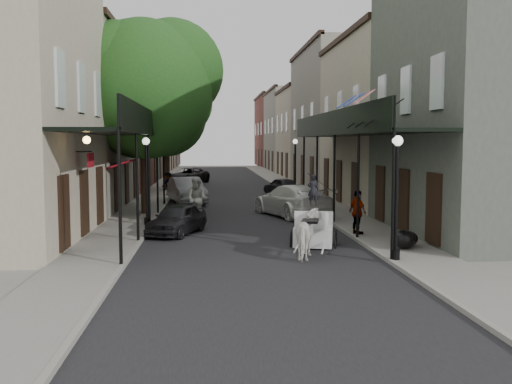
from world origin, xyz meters
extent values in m
plane|color=gray|center=(0.00, 0.00, 0.00)|extent=(140.00, 140.00, 0.00)
cube|color=black|center=(0.00, 20.00, 0.01)|extent=(8.00, 90.00, 0.01)
cube|color=gray|center=(-5.00, 20.00, 0.06)|extent=(2.20, 90.00, 0.12)
cube|color=gray|center=(5.00, 20.00, 0.06)|extent=(2.20, 90.00, 0.12)
cube|color=#B5A991|center=(-8.60, 30.00, 5.25)|extent=(5.00, 80.00, 10.50)
cube|color=gray|center=(8.60, 30.00, 5.25)|extent=(5.00, 80.00, 10.50)
cube|color=black|center=(-5.00, 7.00, 4.00)|extent=(2.20, 18.00, 0.12)
cube|color=black|center=(-3.95, 7.00, 4.50)|extent=(0.06, 18.00, 1.00)
cylinder|color=black|center=(-4.00, -2.00, 2.12)|extent=(0.10, 0.10, 4.00)
cylinder|color=black|center=(-4.00, 6.00, 2.12)|extent=(0.10, 0.10, 4.00)
cylinder|color=black|center=(-4.00, 14.00, 2.12)|extent=(0.10, 0.10, 4.00)
cube|color=black|center=(5.00, 7.00, 4.00)|extent=(2.20, 18.00, 0.12)
cube|color=black|center=(3.95, 7.00, 4.50)|extent=(0.06, 18.00, 1.00)
cylinder|color=black|center=(4.00, -2.00, 2.12)|extent=(0.10, 0.10, 4.00)
cylinder|color=black|center=(4.00, 6.00, 2.12)|extent=(0.10, 0.10, 4.00)
cylinder|color=black|center=(4.00, 14.00, 2.12)|extent=(0.10, 0.10, 4.00)
cylinder|color=#382619|center=(-4.60, 10.00, 2.92)|extent=(0.44, 0.44, 5.60)
sphere|color=#1B5019|center=(-4.60, 10.00, 6.20)|extent=(6.80, 6.80, 6.80)
sphere|color=#1B5019|center=(-3.24, 10.60, 7.20)|extent=(5.10, 5.10, 5.10)
cylinder|color=#382619|center=(-4.60, 24.00, 2.64)|extent=(0.44, 0.44, 5.04)
sphere|color=#1B5019|center=(-4.60, 24.00, 5.58)|extent=(6.00, 6.00, 6.00)
sphere|color=#1B5019|center=(-3.40, 24.60, 6.48)|extent=(4.50, 4.50, 4.50)
cylinder|color=black|center=(4.10, -2.00, 0.27)|extent=(0.28, 0.28, 0.30)
cylinder|color=black|center=(4.10, -2.00, 1.82)|extent=(0.12, 0.12, 3.40)
sphere|color=white|center=(4.10, -2.00, 3.67)|extent=(0.32, 0.32, 0.32)
cylinder|color=black|center=(-4.10, 6.00, 0.27)|extent=(0.28, 0.28, 0.30)
cylinder|color=black|center=(-4.10, 6.00, 1.82)|extent=(0.12, 0.12, 3.40)
sphere|color=white|center=(-4.10, 6.00, 3.67)|extent=(0.32, 0.32, 0.32)
cylinder|color=black|center=(4.10, 18.00, 0.27)|extent=(0.28, 0.28, 0.30)
cylinder|color=black|center=(4.10, 18.00, 1.82)|extent=(0.12, 0.12, 3.40)
sphere|color=white|center=(4.10, 18.00, 3.67)|extent=(0.32, 0.32, 0.32)
imported|color=white|center=(1.68, -1.00, 0.77)|extent=(1.24, 1.96, 1.53)
torus|color=black|center=(1.59, 1.80, 0.58)|extent=(0.37, 1.18, 1.20)
torus|color=black|center=(3.07, 1.43, 0.58)|extent=(0.37, 1.18, 1.20)
torus|color=black|center=(1.46, 0.49, 0.30)|extent=(0.21, 0.62, 0.62)
torus|color=black|center=(2.58, 0.21, 0.30)|extent=(0.21, 0.62, 0.62)
cube|color=white|center=(2.28, 1.43, 0.97)|extent=(1.66, 1.93, 0.65)
cube|color=white|center=(2.05, 0.49, 1.44)|extent=(1.20, 0.76, 0.11)
cube|color=white|center=(1.99, 0.26, 1.72)|extent=(1.10, 0.36, 0.46)
imported|color=black|center=(2.05, 0.49, 2.02)|extent=(0.43, 0.33, 1.04)
imported|color=#B4B5AB|center=(-2.00, 7.68, 1.01)|extent=(1.20, 1.09, 2.03)
imported|color=gray|center=(-4.20, 19.93, 0.88)|extent=(1.09, 1.09, 1.51)
imported|color=gray|center=(4.20, 2.75, 0.97)|extent=(0.74, 1.07, 1.69)
imported|color=black|center=(-2.73, 4.00, 0.61)|extent=(2.59, 3.85, 1.22)
imported|color=gray|center=(-2.77, 15.41, 0.77)|extent=(2.65, 4.92, 1.54)
imported|color=black|center=(-3.31, 31.73, 0.70)|extent=(4.13, 5.52, 1.39)
imported|color=silver|center=(2.60, 9.00, 0.79)|extent=(3.80, 5.86, 1.58)
imported|color=black|center=(3.60, 20.94, 0.59)|extent=(2.55, 3.75, 1.19)
ellipsoid|color=black|center=(4.95, -0.36, 0.43)|extent=(0.73, 0.73, 0.62)
ellipsoid|color=black|center=(5.25, 0.09, 0.38)|extent=(0.64, 0.64, 0.51)
camera|label=1|loc=(-1.45, -18.45, 3.63)|focal=40.00mm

